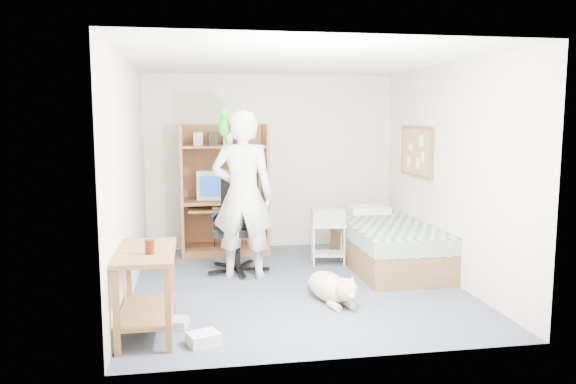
% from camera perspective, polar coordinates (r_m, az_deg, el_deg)
% --- Properties ---
extents(floor, '(4.00, 4.00, 0.00)m').
position_cam_1_polar(floor, '(6.46, 0.82, -9.43)').
color(floor, '#424B5A').
rests_on(floor, ground).
extents(wall_back, '(3.60, 0.02, 2.50)m').
position_cam_1_polar(wall_back, '(8.18, -1.72, 3.06)').
color(wall_back, silver).
rests_on(wall_back, floor).
extents(wall_right, '(0.02, 4.00, 2.50)m').
position_cam_1_polar(wall_right, '(6.78, 15.98, 1.86)').
color(wall_right, silver).
rests_on(wall_right, floor).
extents(wall_left, '(0.02, 4.00, 2.50)m').
position_cam_1_polar(wall_left, '(6.15, -15.89, 1.31)').
color(wall_left, silver).
rests_on(wall_left, floor).
extents(ceiling, '(3.60, 4.00, 0.02)m').
position_cam_1_polar(ceiling, '(6.22, 0.86, 13.20)').
color(ceiling, white).
rests_on(ceiling, wall_back).
extents(computer_hutch, '(1.20, 0.63, 1.80)m').
position_cam_1_polar(computer_hutch, '(7.90, -6.48, -0.28)').
color(computer_hutch, brown).
rests_on(computer_hutch, floor).
extents(bed, '(1.02, 2.02, 0.66)m').
position_cam_1_polar(bed, '(7.30, 10.05, -5.24)').
color(bed, brown).
rests_on(bed, floor).
extents(side_desk, '(0.50, 1.00, 0.75)m').
position_cam_1_polar(side_desk, '(5.09, -14.20, -8.55)').
color(side_desk, brown).
rests_on(side_desk, floor).
extents(corkboard, '(0.04, 0.94, 0.66)m').
position_cam_1_polar(corkboard, '(7.57, 12.90, 4.03)').
color(corkboard, '#9E7946').
rests_on(corkboard, wall_right).
extents(office_chair, '(0.67, 0.67, 1.19)m').
position_cam_1_polar(office_chair, '(6.98, -5.09, -4.57)').
color(office_chair, black).
rests_on(office_chair, floor).
extents(person, '(0.81, 0.62, 1.98)m').
position_cam_1_polar(person, '(6.58, -4.61, -0.31)').
color(person, silver).
rests_on(person, floor).
extents(parrot, '(0.15, 0.25, 0.40)m').
position_cam_1_polar(parrot, '(6.52, -6.48, 6.83)').
color(parrot, '#199215').
rests_on(parrot, person).
extents(dog, '(0.47, 0.95, 0.36)m').
position_cam_1_polar(dog, '(5.87, 4.38, -9.60)').
color(dog, tan).
rests_on(dog, floor).
extents(printer_cart, '(0.49, 0.42, 0.53)m').
position_cam_1_polar(printer_cart, '(7.33, 4.10, -4.57)').
color(printer_cart, silver).
rests_on(printer_cart, floor).
extents(printer, '(0.46, 0.38, 0.18)m').
position_cam_1_polar(printer, '(7.27, 4.12, -2.49)').
color(printer, '#A7A7A3').
rests_on(printer, printer_cart).
extents(crt_monitor, '(0.49, 0.51, 0.40)m').
position_cam_1_polar(crt_monitor, '(7.89, -7.50, 0.79)').
color(crt_monitor, beige).
rests_on(crt_monitor, computer_hutch).
extents(keyboard, '(0.46, 0.18, 0.03)m').
position_cam_1_polar(keyboard, '(7.77, -6.09, -1.53)').
color(keyboard, beige).
rests_on(keyboard, computer_hutch).
extents(pencil_cup, '(0.08, 0.08, 0.12)m').
position_cam_1_polar(pencil_cup, '(7.84, -3.82, -0.31)').
color(pencil_cup, gold).
rests_on(pencil_cup, computer_hutch).
extents(drink_glass, '(0.08, 0.08, 0.12)m').
position_cam_1_polar(drink_glass, '(4.86, -13.87, -5.46)').
color(drink_glass, '#3C1209').
rests_on(drink_glass, side_desk).
extents(floor_box_a, '(0.31, 0.28, 0.10)m').
position_cam_1_polar(floor_box_a, '(4.91, -8.60, -14.51)').
color(floor_box_a, white).
rests_on(floor_box_a, floor).
extents(floor_box_b, '(0.22, 0.25, 0.08)m').
position_cam_1_polar(floor_box_b, '(5.31, -11.17, -12.93)').
color(floor_box_b, '#B5B6B1').
rests_on(floor_box_b, floor).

